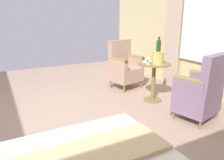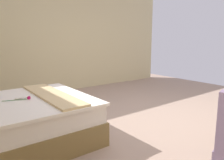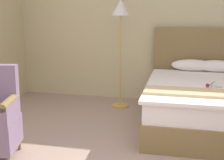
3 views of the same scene
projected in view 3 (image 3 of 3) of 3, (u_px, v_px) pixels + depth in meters
wall_headboard_side at (183, 15)px, 5.24m from camera, size 5.97×0.12×3.00m
bed at (206, 101)px, 4.32m from camera, size 1.65×2.15×1.29m
floor_lamp_brass at (121, 20)px, 4.90m from camera, size 0.29×0.29×1.74m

